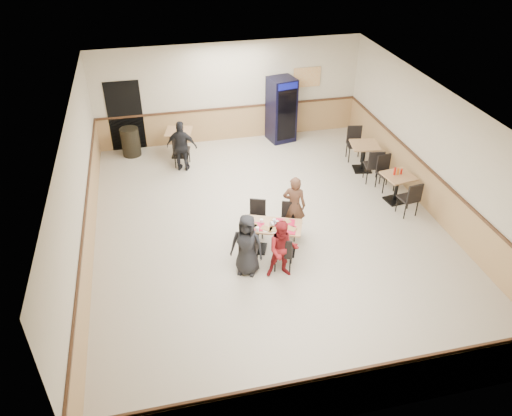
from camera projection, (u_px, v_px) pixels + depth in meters
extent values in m
plane|color=beige|center=(270.00, 229.00, 11.65)|extent=(10.00, 10.00, 0.00)
plane|color=silver|center=(272.00, 107.00, 10.00)|extent=(10.00, 10.00, 0.00)
plane|color=beige|center=(229.00, 93.00, 14.89)|extent=(8.00, 0.00, 8.00)
plane|color=beige|center=(362.00, 349.00, 6.75)|extent=(8.00, 0.00, 8.00)
plane|color=beige|center=(79.00, 194.00, 10.08)|extent=(0.00, 10.00, 10.00)
plane|color=beige|center=(438.00, 154.00, 11.57)|extent=(0.00, 10.00, 10.00)
cube|color=tan|center=(230.00, 124.00, 15.43)|extent=(7.98, 0.03, 1.00)
cube|color=tan|center=(429.00, 191.00, 12.12)|extent=(0.03, 9.98, 1.00)
cube|color=#472B19|center=(230.00, 108.00, 15.12)|extent=(7.98, 0.04, 0.06)
cube|color=black|center=(125.00, 116.00, 14.54)|extent=(1.00, 0.02, 2.10)
cube|color=orange|center=(307.00, 77.00, 15.14)|extent=(0.85, 0.02, 0.60)
cube|color=black|center=(257.00, 248.00, 11.00)|extent=(0.53, 0.53, 0.04)
cylinder|color=black|center=(257.00, 236.00, 10.82)|extent=(0.08, 0.08, 0.62)
cube|color=tan|center=(257.00, 224.00, 10.65)|extent=(0.82, 0.82, 0.04)
cube|color=black|center=(286.00, 251.00, 10.92)|extent=(0.53, 0.53, 0.04)
cylinder|color=black|center=(286.00, 239.00, 10.74)|extent=(0.08, 0.08, 0.62)
cube|color=tan|center=(287.00, 227.00, 10.57)|extent=(0.82, 0.82, 0.04)
imported|color=black|center=(247.00, 245.00, 10.01)|extent=(0.80, 0.69, 1.37)
imported|color=maroon|center=(283.00, 250.00, 9.94)|extent=(0.70, 0.58, 1.31)
imported|color=#523323|center=(294.00, 205.00, 11.16)|extent=(0.62, 0.54, 1.44)
imported|color=black|center=(182.00, 146.00, 13.63)|extent=(0.92, 0.63, 1.44)
cube|color=#BC0C2D|center=(286.00, 230.00, 10.44)|extent=(0.49, 0.43, 0.02)
cube|color=#BC0C2D|center=(254.00, 226.00, 10.55)|extent=(0.49, 0.43, 0.02)
cube|color=#BC0C2D|center=(285.00, 223.00, 10.65)|extent=(0.49, 0.43, 0.02)
cylinder|color=white|center=(285.00, 222.00, 10.67)|extent=(0.21, 0.21, 0.01)
cube|color=#C7794D|center=(285.00, 222.00, 10.67)|extent=(0.27, 0.21, 0.02)
cylinder|color=white|center=(275.00, 230.00, 10.44)|extent=(0.21, 0.21, 0.01)
cube|color=#C7794D|center=(275.00, 230.00, 10.43)|extent=(0.27, 0.21, 0.02)
cylinder|color=white|center=(267.00, 229.00, 10.47)|extent=(0.21, 0.21, 0.01)
cube|color=#C7794D|center=(267.00, 228.00, 10.47)|extent=(0.28, 0.26, 0.02)
cylinder|color=white|center=(252.00, 226.00, 10.56)|extent=(0.21, 0.21, 0.01)
cube|color=#C7794D|center=(252.00, 226.00, 10.55)|extent=(0.24, 0.16, 0.02)
cylinder|color=white|center=(290.00, 229.00, 10.47)|extent=(0.21, 0.21, 0.01)
cube|color=#C7794D|center=(291.00, 229.00, 10.46)|extent=(0.27, 0.28, 0.02)
cylinder|color=white|center=(252.00, 228.00, 10.51)|extent=(0.21, 0.21, 0.01)
cube|color=#C7794D|center=(252.00, 227.00, 10.50)|extent=(0.24, 0.16, 0.02)
cylinder|color=white|center=(257.00, 229.00, 10.40)|extent=(0.07, 0.07, 0.09)
cylinder|color=white|center=(249.00, 228.00, 10.44)|extent=(0.07, 0.07, 0.09)
cylinder|color=white|center=(262.00, 221.00, 10.64)|extent=(0.07, 0.07, 0.09)
cylinder|color=white|center=(249.00, 219.00, 10.71)|extent=(0.07, 0.07, 0.09)
cylinder|color=#B4B8C8|center=(274.00, 222.00, 10.60)|extent=(0.07, 0.07, 0.12)
cylinder|color=#B4B8C8|center=(277.00, 223.00, 10.55)|extent=(0.07, 0.07, 0.12)
ellipsoid|color=white|center=(273.00, 224.00, 10.56)|extent=(0.14, 0.14, 0.09)
cube|color=black|center=(394.00, 200.00, 12.65)|extent=(0.51, 0.51, 0.04)
cylinder|color=black|center=(397.00, 188.00, 12.45)|extent=(0.09, 0.09, 0.68)
cube|color=tan|center=(399.00, 176.00, 12.26)|extent=(0.79, 0.79, 0.04)
cube|color=black|center=(362.00, 169.00, 14.01)|extent=(0.55, 0.55, 0.04)
cylinder|color=black|center=(363.00, 157.00, 13.80)|extent=(0.09, 0.09, 0.71)
cube|color=tan|center=(365.00, 145.00, 13.60)|extent=(0.85, 0.85, 0.04)
cylinder|color=red|center=(395.00, 171.00, 12.22)|extent=(0.06, 0.06, 0.20)
cylinder|color=#CB671B|center=(398.00, 171.00, 12.24)|extent=(0.06, 0.06, 0.17)
cylinder|color=red|center=(401.00, 171.00, 12.27)|extent=(0.05, 0.05, 0.14)
cube|color=black|center=(181.00, 155.00, 14.75)|extent=(0.57, 0.57, 0.04)
cylinder|color=black|center=(180.00, 143.00, 14.54)|extent=(0.09, 0.09, 0.71)
cube|color=tan|center=(179.00, 131.00, 14.34)|extent=(0.88, 0.88, 0.04)
cube|color=black|center=(281.00, 110.00, 15.13)|extent=(0.87, 0.86, 1.96)
cube|color=black|center=(287.00, 116.00, 14.88)|extent=(0.59, 0.14, 1.55)
cube|color=#0C1085|center=(288.00, 86.00, 14.37)|extent=(0.61, 0.15, 0.19)
cylinder|color=black|center=(131.00, 142.00, 14.55)|extent=(0.53, 0.53, 0.84)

